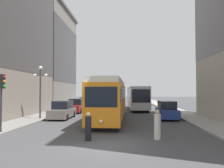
{
  "coord_description": "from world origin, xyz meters",
  "views": [
    {
      "loc": [
        1.22,
        -11.72,
        2.85
      ],
      "look_at": [
        -0.11,
        9.07,
        3.49
      ],
      "focal_mm": 36.19,
      "sensor_mm": 36.0,
      "label": 1
    }
  ],
  "objects": [
    {
      "name": "sidewalk_left",
      "position": [
        -8.03,
        40.0,
        0.07
      ],
      "size": [
        2.74,
        120.0,
        0.15
      ],
      "primitive_type": "cube",
      "color": "gray",
      "rests_on": "ground"
    },
    {
      "name": "lamp_post_left_near",
      "position": [
        -7.26,
        10.02,
        3.56
      ],
      "size": [
        1.41,
        0.36,
        5.16
      ],
      "color": "#333338",
      "rests_on": "sidewalk_left"
    },
    {
      "name": "streetcar",
      "position": [
        -0.37,
        10.6,
        2.1
      ],
      "size": [
        2.87,
        14.58,
        3.89
      ],
      "rotation": [
        0.0,
        0.0,
        -0.02
      ],
      "color": "black",
      "rests_on": "ground"
    },
    {
      "name": "parked_car_left_far",
      "position": [
        -5.36,
        18.06,
        0.84
      ],
      "size": [
        1.99,
        5.01,
        1.82
      ],
      "rotation": [
        0.0,
        0.0,
        -0.03
      ],
      "color": "black",
      "rests_on": "ground"
    },
    {
      "name": "transit_bus",
      "position": [
        2.88,
        22.95,
        1.95
      ],
      "size": [
        2.98,
        11.85,
        3.45
      ],
      "rotation": [
        0.0,
        0.0,
        0.03
      ],
      "color": "black",
      "rests_on": "ground"
    },
    {
      "name": "pedestrian_crossing_far",
      "position": [
        -0.97,
        1.13,
        0.75
      ],
      "size": [
        0.36,
        0.36,
        1.62
      ],
      "rotation": [
        0.0,
        0.0,
        3.56
      ],
      "color": "black",
      "rests_on": "ground"
    },
    {
      "name": "sidewalk_right",
      "position": [
        8.03,
        40.0,
        0.07
      ],
      "size": [
        2.74,
        120.0,
        0.15
      ],
      "primitive_type": "cube",
      "color": "gray",
      "rests_on": "ground"
    },
    {
      "name": "parked_car_left_mid",
      "position": [
        -5.36,
        11.23,
        0.84
      ],
      "size": [
        1.9,
        4.7,
        1.82
      ],
      "rotation": [
        0.0,
        0.0,
        -0.0
      ],
      "color": "black",
      "rests_on": "ground"
    },
    {
      "name": "building_left_corner",
      "position": [
        -16.97,
        27.87,
        9.11
      ],
      "size": [
        15.73,
        15.33,
        17.73
      ],
      "color": "slate",
      "rests_on": "ground"
    },
    {
      "name": "traffic_light_near_left",
      "position": [
        -7.04,
        2.71,
        3.08
      ],
      "size": [
        0.47,
        0.36,
        3.8
      ],
      "color": "#232328",
      "rests_on": "sidewalk_left"
    },
    {
      "name": "parked_car_left_near",
      "position": [
        -5.36,
        25.26,
        0.84
      ],
      "size": [
        2.09,
        4.76,
        1.82
      ],
      "rotation": [
        0.0,
        0.0,
        -0.06
      ],
      "color": "black",
      "rests_on": "ground"
    },
    {
      "name": "parked_car_right_far",
      "position": [
        5.36,
        11.87,
        0.84
      ],
      "size": [
        1.97,
        4.99,
        1.82
      ],
      "rotation": [
        0.0,
        0.0,
        3.12
      ],
      "color": "black",
      "rests_on": "ground"
    },
    {
      "name": "pedestrian_crossing_near",
      "position": [
        3.04,
        1.74,
        0.81
      ],
      "size": [
        0.39,
        0.39,
        1.74
      ],
      "rotation": [
        0.0,
        0.0,
        6.16
      ],
      "color": "beige",
      "rests_on": "ground"
    },
    {
      "name": "ground_plane",
      "position": [
        0.0,
        0.0,
        0.0
      ],
      "size": [
        200.0,
        200.0,
        0.0
      ],
      "primitive_type": "plane",
      "color": "#424244"
    }
  ]
}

